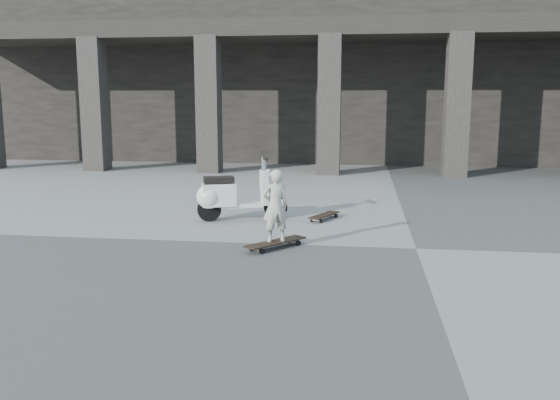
# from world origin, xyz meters

# --- Properties ---
(ground) EXTENTS (90.00, 90.00, 0.00)m
(ground) POSITION_xyz_m (0.00, 0.00, 0.00)
(ground) COLOR #474845
(ground) RESTS_ON ground
(colonnade) EXTENTS (28.00, 8.82, 6.00)m
(colonnade) POSITION_xyz_m (-0.00, 13.77, 3.03)
(colonnade) COLOR black
(colonnade) RESTS_ON ground
(longboard) EXTENTS (0.87, 0.98, 0.11)m
(longboard) POSITION_xyz_m (-2.09, -0.26, 0.08)
(longboard) COLOR black
(longboard) RESTS_ON ground
(skateboard_spare) EXTENTS (0.55, 0.85, 0.10)m
(skateboard_spare) POSITION_xyz_m (-1.50, 1.93, 0.08)
(skateboard_spare) COLOR black
(skateboard_spare) RESTS_ON ground
(child) EXTENTS (0.47, 0.40, 1.09)m
(child) POSITION_xyz_m (-2.09, -0.26, 0.65)
(child) COLOR #B9B7A7
(child) RESTS_ON longboard
(scooter) EXTENTS (1.62, 0.84, 1.17)m
(scooter) POSITION_xyz_m (-3.27, 1.63, 0.46)
(scooter) COLOR black
(scooter) RESTS_ON ground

